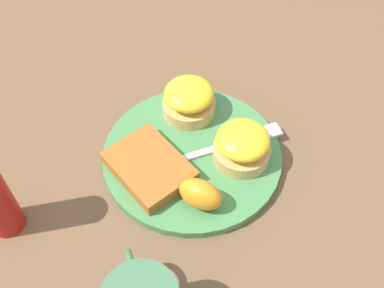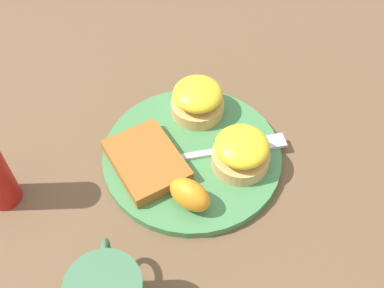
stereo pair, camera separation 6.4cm
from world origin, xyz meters
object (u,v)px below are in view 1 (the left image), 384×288
orange_wedge (200,194)px  hashbrown_patty (149,167)px  sandwich_benedict_right (189,99)px  fork (224,146)px  sandwich_benedict_left (242,145)px

orange_wedge → hashbrown_patty: bearing=35.7°
sandwich_benedict_right → fork: bearing=-162.3°
orange_wedge → fork: 0.10m
sandwich_benedict_left → fork: (0.02, 0.02, -0.02)m
hashbrown_patty → sandwich_benedict_right: bearing=-43.6°
sandwich_benedict_right → hashbrown_patty: 0.13m
sandwich_benedict_right → fork: 0.09m
hashbrown_patty → fork: 0.11m
sandwich_benedict_right → fork: size_ratio=0.38×
sandwich_benedict_left → orange_wedge: (-0.06, 0.08, -0.00)m
orange_wedge → fork: bearing=-38.2°
sandwich_benedict_left → orange_wedge: 0.10m
sandwich_benedict_left → orange_wedge: size_ratio=1.37×
sandwich_benedict_left → fork: bearing=36.8°
sandwich_benedict_right → orange_wedge: bearing=167.6°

